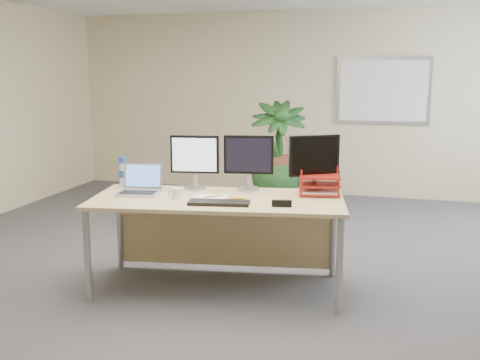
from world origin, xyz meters
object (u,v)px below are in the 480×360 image
(desk, at_px, (220,214))
(laptop, at_px, (140,186))
(monitor_right, at_px, (249,159))
(monitor_left, at_px, (195,159))
(floor_plant, at_px, (277,156))

(desk, xyz_separation_m, laptop, (-0.67, -0.11, 0.23))
(monitor_right, bearing_deg, monitor_left, -169.83)
(monitor_left, xyz_separation_m, monitor_right, (0.47, 0.08, 0.00))
(desk, xyz_separation_m, monitor_left, (-0.27, 0.16, 0.44))
(desk, relative_size, monitor_left, 4.59)
(desk, distance_m, monitor_left, 0.54)
(floor_plant, xyz_separation_m, monitor_right, (0.21, -2.26, 0.32))
(monitor_left, distance_m, laptop, 0.53)
(desk, distance_m, floor_plant, 2.51)
(desk, relative_size, monitor_right, 4.53)
(floor_plant, relative_size, monitor_right, 3.13)
(laptop, bearing_deg, monitor_right, 22.35)
(desk, relative_size, laptop, 5.60)
(monitor_right, bearing_deg, floor_plant, 95.33)
(floor_plant, xyz_separation_m, monitor_left, (-0.25, -2.35, 0.31))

